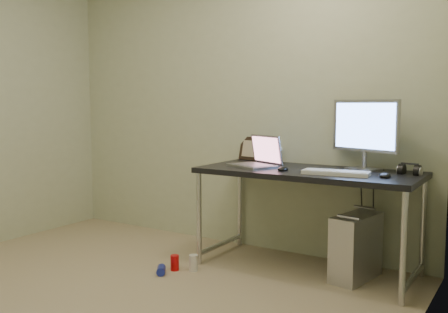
% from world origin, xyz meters
% --- Properties ---
extents(floor, '(3.50, 3.50, 0.00)m').
position_xyz_m(floor, '(0.00, 0.00, 0.00)').
color(floor, tan).
rests_on(floor, ground).
extents(wall_back, '(3.50, 0.02, 2.50)m').
position_xyz_m(wall_back, '(0.00, 1.75, 1.25)').
color(wall_back, beige).
rests_on(wall_back, ground).
extents(wall_right, '(0.02, 3.50, 2.50)m').
position_xyz_m(wall_right, '(1.75, 0.00, 1.25)').
color(wall_right, beige).
rests_on(wall_right, ground).
extents(desk, '(1.59, 0.69, 0.75)m').
position_xyz_m(desk, '(0.85, 1.40, 0.67)').
color(desk, black).
rests_on(desk, ground).
extents(tower_computer, '(0.27, 0.47, 0.49)m').
position_xyz_m(tower_computer, '(1.22, 1.41, 0.23)').
color(tower_computer, silver).
rests_on(tower_computer, ground).
extents(cable_a, '(0.01, 0.16, 0.69)m').
position_xyz_m(cable_a, '(1.17, 1.70, 0.40)').
color(cable_a, black).
rests_on(cable_a, ground).
extents(cable_b, '(0.02, 0.11, 0.71)m').
position_xyz_m(cable_b, '(1.26, 1.68, 0.38)').
color(cable_b, black).
rests_on(cable_b, ground).
extents(can_red, '(0.07, 0.07, 0.11)m').
position_xyz_m(can_red, '(0.03, 0.88, 0.06)').
color(can_red, red).
rests_on(can_red, ground).
extents(can_white, '(0.07, 0.07, 0.12)m').
position_xyz_m(can_white, '(0.16, 0.94, 0.06)').
color(can_white, white).
rests_on(can_white, ground).
extents(can_blue, '(0.12, 0.13, 0.06)m').
position_xyz_m(can_blue, '(0.00, 0.75, 0.03)').
color(can_blue, '#1C29A6').
rests_on(can_blue, ground).
extents(laptop, '(0.43, 0.40, 0.24)m').
position_xyz_m(laptop, '(0.46, 1.37, 0.81)').
color(laptop, '#A6A6AC').
rests_on(laptop, desk).
extents(monitor, '(0.52, 0.22, 0.51)m').
position_xyz_m(monitor, '(1.20, 1.60, 1.05)').
color(monitor, '#A6A6AC').
rests_on(monitor, desk).
extents(keyboard, '(0.46, 0.20, 0.03)m').
position_xyz_m(keyboard, '(1.11, 1.27, 0.76)').
color(keyboard, white).
rests_on(keyboard, desk).
extents(mouse_right, '(0.10, 0.13, 0.04)m').
position_xyz_m(mouse_right, '(1.43, 1.31, 0.77)').
color(mouse_right, black).
rests_on(mouse_right, desk).
extents(mouse_left, '(0.07, 0.11, 0.04)m').
position_xyz_m(mouse_left, '(0.72, 1.27, 0.77)').
color(mouse_left, black).
rests_on(mouse_left, desk).
extents(headphones, '(0.15, 0.09, 0.10)m').
position_xyz_m(headphones, '(1.53, 1.54, 0.78)').
color(headphones, black).
rests_on(headphones, desk).
extents(picture_frame, '(0.26, 0.12, 0.20)m').
position_xyz_m(picture_frame, '(0.21, 1.73, 0.85)').
color(picture_frame, black).
rests_on(picture_frame, desk).
extents(webcam, '(0.04, 0.03, 0.13)m').
position_xyz_m(webcam, '(0.47, 1.70, 0.85)').
color(webcam, silver).
rests_on(webcam, desk).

